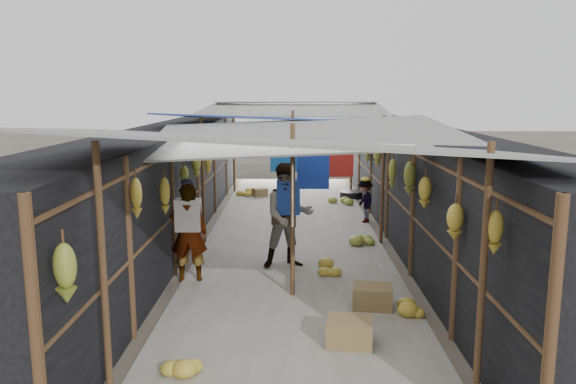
{
  "coord_description": "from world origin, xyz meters",
  "views": [
    {
      "loc": [
        0.0,
        -5.09,
        3.03
      ],
      "look_at": [
        -0.08,
        4.96,
        1.25
      ],
      "focal_mm": 35.0,
      "sensor_mm": 36.0,
      "label": 1
    }
  ],
  "objects_px": {
    "shopper_blue": "(288,216)",
    "crate_near": "(350,333)",
    "vendor_elderly": "(189,233)",
    "black_basin": "(351,195)",
    "vendor_seated": "(365,201)"
  },
  "relations": [
    {
      "from": "shopper_blue",
      "to": "crate_near",
      "type": "bearing_deg",
      "value": -88.7
    },
    {
      "from": "vendor_elderly",
      "to": "shopper_blue",
      "type": "bearing_deg",
      "value": -156.5
    },
    {
      "from": "shopper_blue",
      "to": "vendor_elderly",
      "type": "bearing_deg",
      "value": -167.33
    },
    {
      "from": "crate_near",
      "to": "vendor_elderly",
      "type": "distance_m",
      "value": 3.41
    },
    {
      "from": "crate_near",
      "to": "vendor_elderly",
      "type": "bearing_deg",
      "value": 143.36
    },
    {
      "from": "crate_near",
      "to": "black_basin",
      "type": "height_order",
      "value": "crate_near"
    },
    {
      "from": "crate_near",
      "to": "vendor_elderly",
      "type": "xyz_separation_m",
      "value": [
        -2.37,
        2.36,
        0.64
      ]
    },
    {
      "from": "black_basin",
      "to": "shopper_blue",
      "type": "xyz_separation_m",
      "value": [
        -1.77,
        -6.6,
        0.83
      ]
    },
    {
      "from": "black_basin",
      "to": "crate_near",
      "type": "bearing_deg",
      "value": -95.91
    },
    {
      "from": "crate_near",
      "to": "vendor_seated",
      "type": "relative_size",
      "value": 0.53
    },
    {
      "from": "vendor_elderly",
      "to": "shopper_blue",
      "type": "relative_size",
      "value": 0.88
    },
    {
      "from": "black_basin",
      "to": "vendor_elderly",
      "type": "xyz_separation_m",
      "value": [
        -3.38,
        -7.36,
        0.71
      ]
    },
    {
      "from": "black_basin",
      "to": "shopper_blue",
      "type": "relative_size",
      "value": 0.35
    },
    {
      "from": "black_basin",
      "to": "vendor_elderly",
      "type": "bearing_deg",
      "value": -114.65
    },
    {
      "from": "black_basin",
      "to": "vendor_seated",
      "type": "relative_size",
      "value": 0.62
    }
  ]
}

